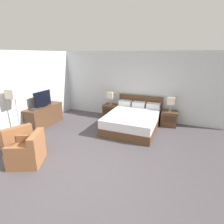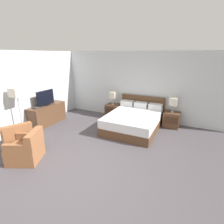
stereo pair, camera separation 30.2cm
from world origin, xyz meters
The scene contains 14 objects.
ground_plane centered at (0.00, 0.00, 0.00)m, with size 11.70×11.70×0.00m, color #4C474C.
wall_back centered at (0.00, 3.93, 1.28)m, with size 7.02×0.06×2.56m, color silver.
wall_left centered at (-2.94, 1.65, 1.28)m, with size 0.06×5.70×2.56m, color silver.
bed centered at (0.37, 2.87, 0.30)m, with size 1.67×2.08×0.95m.
nightstand_left centered at (-0.76, 3.60, 0.27)m, with size 0.54×0.47×0.53m.
nightstand_right centered at (1.51, 3.60, 0.27)m, with size 0.54×0.47×0.53m.
table_lamp_left centered at (-0.76, 3.60, 0.91)m, with size 0.25×0.25×0.51m.
table_lamp_right centered at (1.51, 3.60, 0.91)m, with size 0.25×0.25×0.51m.
dresser centered at (-2.64, 1.96, 0.36)m, with size 0.50×1.43×0.71m.
tv centered at (-2.63, 1.96, 0.96)m, with size 0.18×0.75×0.53m.
book_red_cover centered at (-2.63, 1.50, 0.72)m, with size 0.19×0.19×0.03m, color #383333.
armchair_by_window centered at (-2.00, 0.25, 0.28)m, with size 0.91×0.91×0.76m.
armchair_companion centered at (-1.31, -0.03, 0.28)m, with size 0.91×0.91×0.76m.
floor_lamp centered at (-2.59, 0.86, 1.28)m, with size 0.33×0.33×1.52m.
Camera 2 is at (2.12, -2.44, 2.45)m, focal length 28.00 mm.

